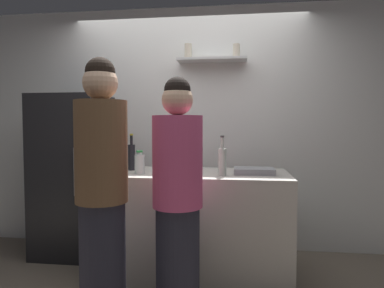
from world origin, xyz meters
TOP-DOWN VIEW (x-y plane):
  - back_wall_assembly at (0.00, 1.25)m, footprint 4.80×0.32m
  - refrigerator at (-1.16, 0.85)m, footprint 0.68×0.68m
  - counter at (0.13, 0.47)m, footprint 1.68×0.75m
  - baking_pan at (0.67, 0.45)m, footprint 0.34×0.24m
  - utensil_holder at (0.03, 0.43)m, footprint 0.12×0.12m
  - wine_bottle_pale_glass at (0.40, 0.31)m, footprint 0.07×0.07m
  - wine_bottle_amber_glass at (-0.63, 0.78)m, footprint 0.06×0.06m
  - wine_bottle_dark_glass at (-0.44, 0.55)m, footprint 0.06×0.06m
  - water_bottle_plastic at (-0.30, 0.33)m, footprint 0.08×0.08m
  - person_pink_top at (0.13, -0.24)m, footprint 0.34×0.34m
  - person_brown_jacket at (-0.35, -0.38)m, footprint 0.34×0.34m

SIDE VIEW (x-z plane):
  - counter at x=0.13m, z-range 0.00..0.92m
  - person_pink_top at x=0.13m, z-range -0.01..1.65m
  - refrigerator at x=-1.16m, z-range 0.00..1.64m
  - person_brown_jacket at x=-0.35m, z-range 0.00..1.77m
  - baking_pan at x=0.67m, z-range 0.92..0.97m
  - utensil_holder at x=0.03m, z-range 0.87..1.08m
  - water_bottle_plastic at x=-0.30m, z-range 0.91..1.11m
  - wine_bottle_amber_glass at x=-0.63m, z-range 0.88..1.18m
  - wine_bottle_pale_glass at x=0.40m, z-range 0.88..1.21m
  - wine_bottle_dark_glass at x=-0.44m, z-range 0.88..1.22m
  - back_wall_assembly at x=0.00m, z-range 0.00..2.60m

